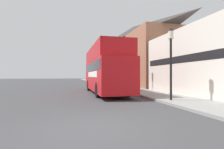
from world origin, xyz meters
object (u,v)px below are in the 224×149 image
tour_bus (105,73)px  parked_car_ahead_of_bus (100,83)px  lamp_post_nearest (171,49)px  lamp_post_second (128,57)px

tour_bus → parked_car_ahead_of_bus: tour_bus is taller
lamp_post_nearest → lamp_post_second: (-0.04, 7.38, 0.34)m
lamp_post_nearest → lamp_post_second: 7.39m
lamp_post_second → lamp_post_nearest: bearing=-89.7°
tour_bus → parked_car_ahead_of_bus: bearing=83.7°
tour_bus → lamp_post_nearest: lamp_post_nearest is taller
tour_bus → lamp_post_second: size_ratio=2.09×
parked_car_ahead_of_bus → lamp_post_nearest: 13.60m
parked_car_ahead_of_bus → lamp_post_nearest: bearing=-83.6°
lamp_post_second → tour_bus: bearing=-158.0°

